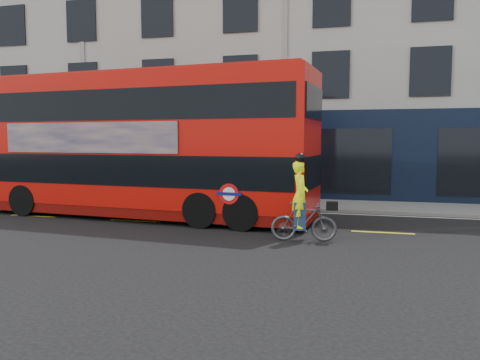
% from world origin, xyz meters
% --- Properties ---
extents(ground, '(120.00, 120.00, 0.00)m').
position_xyz_m(ground, '(0.00, 0.00, 0.00)').
color(ground, black).
rests_on(ground, ground).
extents(pavement, '(60.00, 3.00, 0.12)m').
position_xyz_m(pavement, '(0.00, 6.50, 0.06)').
color(pavement, gray).
rests_on(pavement, ground).
extents(kerb, '(60.00, 0.12, 0.13)m').
position_xyz_m(kerb, '(0.00, 5.00, 0.07)').
color(kerb, gray).
rests_on(kerb, ground).
extents(building_terrace, '(50.00, 10.07, 15.00)m').
position_xyz_m(building_terrace, '(0.00, 12.94, 7.49)').
color(building_terrace, '#AAA8A0').
rests_on(building_terrace, ground).
extents(road_edge_line, '(58.00, 0.10, 0.01)m').
position_xyz_m(road_edge_line, '(0.00, 4.70, 0.00)').
color(road_edge_line, silver).
rests_on(road_edge_line, ground).
extents(lane_dashes, '(58.00, 0.12, 0.01)m').
position_xyz_m(lane_dashes, '(0.00, 1.50, 0.00)').
color(lane_dashes, yellow).
rests_on(lane_dashes, ground).
extents(bus, '(12.57, 3.89, 4.99)m').
position_xyz_m(bus, '(-4.18, 2.38, 2.56)').
color(bus, '#BD0E07').
rests_on(bus, ground).
extents(cyclist, '(1.81, 0.72, 2.39)m').
position_xyz_m(cyclist, '(1.84, -0.23, 0.80)').
color(cyclist, '#45474A').
rests_on(cyclist, ground).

